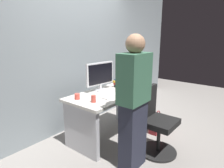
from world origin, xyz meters
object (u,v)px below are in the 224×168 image
object	(u,v)px
cup_near_keyboard	(93,99)
cup_by_monitor	(77,96)
book_stack	(120,83)
handbag	(157,124)
office_chair	(156,123)
desk	(110,107)
keyboard	(113,95)
person_at_desk	(134,103)
monitor	(100,75)
mouse	(125,91)
cell_phone	(137,88)

from	to	relation	value
cup_near_keyboard	cup_by_monitor	distance (m)	0.27
cup_near_keyboard	book_stack	xyz separation A→B (m)	(0.88, 0.22, 0.02)
cup_near_keyboard	handbag	world-z (taller)	cup_near_keyboard
office_chair	desk	bearing A→B (deg)	94.60
keyboard	cup_by_monitor	bearing A→B (deg)	147.09
person_at_desk	handbag	bearing A→B (deg)	9.24
monitor	keyboard	size ratio (longest dim) A/B	1.26
monitor	cup_near_keyboard	bearing A→B (deg)	-147.05
keyboard	cup_near_keyboard	bearing A→B (deg)	176.70
mouse	handbag	xyz separation A→B (m)	(0.41, -0.39, -0.62)
keyboard	cup_near_keyboard	distance (m)	0.39
desk	keyboard	bearing A→B (deg)	-120.66
office_chair	keyboard	distance (m)	0.73
desk	cup_by_monitor	distance (m)	0.61
office_chair	mouse	bearing A→B (deg)	76.55
cup_near_keyboard	handbag	size ratio (longest dim) A/B	0.26
mouse	handbag	world-z (taller)	mouse
desk	cell_phone	xyz separation A→B (m)	(0.51, -0.19, 0.24)
desk	monitor	xyz separation A→B (m)	(0.02, 0.21, 0.49)
desk	office_chair	xyz separation A→B (m)	(0.06, -0.78, -0.08)
mouse	office_chair	bearing A→B (deg)	-103.45
cup_by_monitor	book_stack	world-z (taller)	book_stack
desk	keyboard	world-z (taller)	keyboard
keyboard	handbag	size ratio (longest dim) A/B	1.14
desk	cup_near_keyboard	distance (m)	0.56
office_chair	book_stack	size ratio (longest dim) A/B	4.03
cup_by_monitor	handbag	world-z (taller)	cup_by_monitor
desk	mouse	xyz separation A→B (m)	(0.21, -0.15, 0.25)
monitor	book_stack	world-z (taller)	monitor
desk	person_at_desk	bearing A→B (deg)	-120.12
monitor	cup_near_keyboard	distance (m)	0.62
cup_near_keyboard	office_chair	bearing A→B (deg)	-51.04
monitor	office_chair	bearing A→B (deg)	-87.48
mouse	cell_phone	bearing A→B (deg)	-7.10
person_at_desk	handbag	world-z (taller)	person_at_desk
monitor	cup_by_monitor	bearing A→B (deg)	-174.45
keyboard	cup_by_monitor	size ratio (longest dim) A/B	5.36
monitor	cup_by_monitor	world-z (taller)	monitor
monitor	handbag	distance (m)	1.29
office_chair	cell_phone	world-z (taller)	office_chair
handbag	person_at_desk	bearing A→B (deg)	-170.76
person_at_desk	cup_near_keyboard	world-z (taller)	person_at_desk
desk	office_chair	bearing A→B (deg)	-85.40
cup_by_monitor	mouse	bearing A→B (deg)	-22.62
cup_by_monitor	monitor	bearing A→B (deg)	5.55
cup_by_monitor	cell_phone	distance (m)	1.10
mouse	cup_by_monitor	size ratio (longest dim) A/B	1.25
person_at_desk	book_stack	world-z (taller)	person_at_desk
mouse	cup_by_monitor	distance (m)	0.80
desk	handbag	distance (m)	0.90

